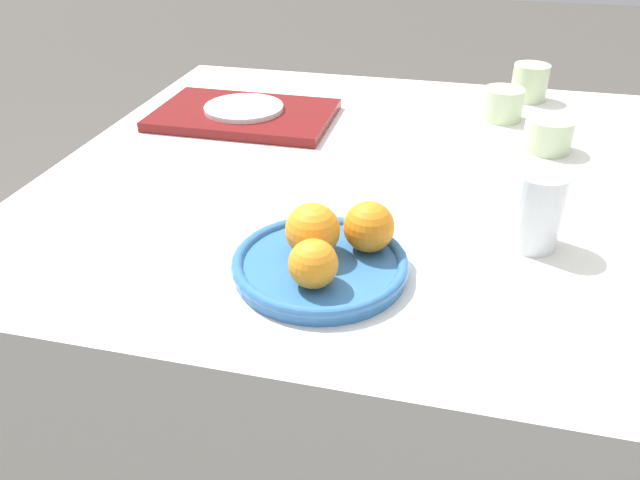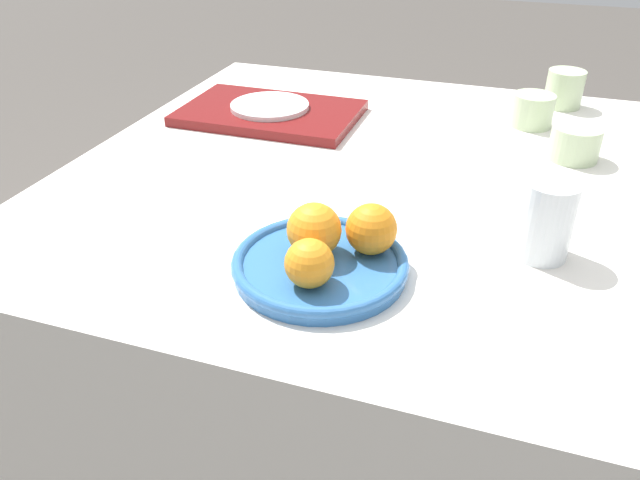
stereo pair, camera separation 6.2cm
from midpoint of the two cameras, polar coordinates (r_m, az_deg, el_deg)
ground_plane at (r=1.57m, az=2.96°, el=-19.56°), size 12.00×12.00×0.00m
table at (r=1.30m, az=3.42°, el=-8.95°), size 1.13×1.07×0.76m
fruit_platter at (r=0.81m, az=-2.20°, el=-2.31°), size 0.23×0.23×0.02m
orange_0 at (r=0.75m, az=-3.01°, el=-2.25°), size 0.06×0.06×0.06m
orange_1 at (r=0.81m, az=2.33°, el=1.17°), size 0.07×0.07×0.07m
orange_2 at (r=0.80m, az=-2.89°, el=0.85°), size 0.07×0.07×0.07m
water_glass at (r=0.89m, az=17.28°, el=2.59°), size 0.07×0.07×0.11m
serving_tray at (r=1.33m, az=-8.30°, el=11.23°), size 0.36×0.24×0.02m
side_plate at (r=1.32m, az=-8.35°, el=11.84°), size 0.16×0.16×0.01m
cup_0 at (r=1.35m, az=15.09°, el=11.89°), size 0.08×0.08×0.06m
cup_1 at (r=1.49m, az=17.49°, el=13.57°), size 0.08×0.08×0.08m
cup_2 at (r=1.22m, az=18.77°, el=9.09°), size 0.09×0.09×0.06m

